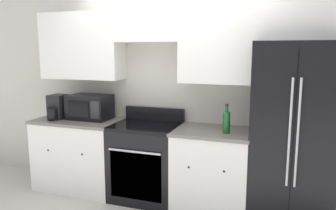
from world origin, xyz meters
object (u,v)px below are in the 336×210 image
(microwave, at_px, (90,107))
(bottle, at_px, (226,122))
(refrigerator, at_px, (292,133))
(oven_range, at_px, (146,161))

(microwave, xyz_separation_m, bottle, (1.75, -0.15, -0.03))
(refrigerator, distance_m, bottle, 0.68)
(oven_range, distance_m, bottle, 1.11)
(oven_range, relative_size, refrigerator, 0.58)
(oven_range, relative_size, bottle, 3.44)
(microwave, bearing_deg, bottle, -4.92)
(microwave, height_order, bottle, bottle)
(refrigerator, height_order, bottle, refrigerator)
(microwave, distance_m, bottle, 1.76)
(bottle, bearing_deg, oven_range, 175.47)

